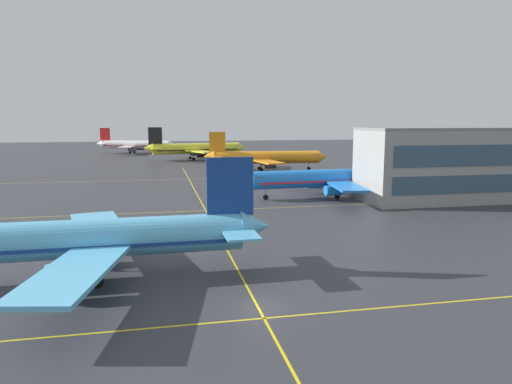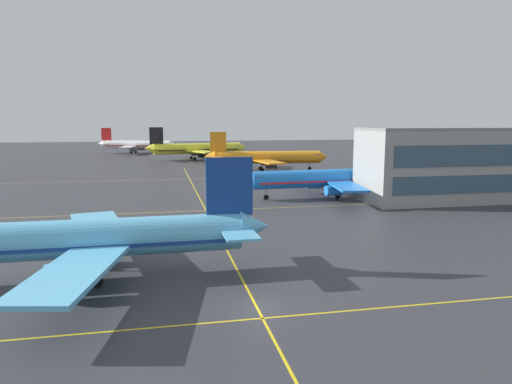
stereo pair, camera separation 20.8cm
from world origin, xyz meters
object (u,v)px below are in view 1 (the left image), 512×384
(airliner_front_gate, at_px, (83,240))
(airliner_far_right_stand, at_px, (135,145))
(airliner_second_row, at_px, (326,178))
(airliner_third_row, at_px, (265,158))
(airliner_far_left_stand, at_px, (196,149))

(airliner_front_gate, height_order, airliner_far_right_stand, airliner_far_right_stand)
(airliner_front_gate, relative_size, airliner_second_row, 1.05)
(airliner_third_row, distance_m, airliner_far_left_stand, 45.47)
(airliner_far_left_stand, xyz_separation_m, airliner_far_right_stand, (-23.14, 38.62, -0.27))
(airliner_far_right_stand, bearing_deg, airliner_second_row, -72.69)
(airliner_third_row, bearing_deg, airliner_second_row, -89.18)
(airliner_second_row, bearing_deg, airliner_far_left_stand, 100.63)
(airliner_second_row, xyz_separation_m, airliner_far_left_stand, (-16.83, 89.62, 0.56))
(airliner_second_row, xyz_separation_m, airliner_far_right_stand, (-39.96, 128.24, 0.28))
(airliner_third_row, xyz_separation_m, airliner_far_left_stand, (-16.15, 42.50, 0.28))
(airliner_far_left_stand, bearing_deg, airliner_third_row, -69.19)
(airliner_far_left_stand, bearing_deg, airliner_second_row, -79.37)
(airliner_third_row, distance_m, airliner_far_right_stand, 90.13)
(airliner_front_gate, relative_size, airliner_far_right_stand, 1.00)
(airliner_front_gate, bearing_deg, airliner_third_row, 67.19)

